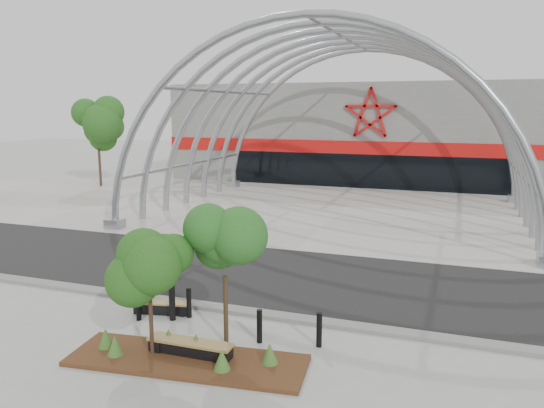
{
  "coord_description": "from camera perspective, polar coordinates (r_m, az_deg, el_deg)",
  "views": [
    {
      "loc": [
        6.53,
        -14.29,
        6.18
      ],
      "look_at": [
        0.0,
        4.0,
        2.6
      ],
      "focal_mm": 35.0,
      "sensor_mm": 36.0,
      "label": 1
    }
  ],
  "objects": [
    {
      "name": "planting_bed",
      "position": [
        13.7,
        -9.4,
        -15.83
      ],
      "size": [
        6.03,
        2.45,
        0.62
      ],
      "color": "#3E2111",
      "rests_on": "ground"
    },
    {
      "name": "arena_building",
      "position": [
        48.24,
        11.94,
        7.62
      ],
      "size": [
        34.0,
        15.24,
        8.0
      ],
      "color": "slate",
      "rests_on": "ground"
    },
    {
      "name": "bollard_1",
      "position": [
        16.01,
        -10.7,
        -10.25
      ],
      "size": [
        0.18,
        0.18,
        1.14
      ],
      "primitive_type": "cylinder",
      "color": "black",
      "rests_on": "ground"
    },
    {
      "name": "bollard_0",
      "position": [
        16.25,
        -14.18,
        -10.49
      ],
      "size": [
        0.15,
        0.15,
        0.92
      ],
      "primitive_type": "cylinder",
      "color": "black",
      "rests_on": "ground"
    },
    {
      "name": "kerb",
      "position": [
        16.65,
        -5.01,
        -11.16
      ],
      "size": [
        60.0,
        0.5,
        0.12
      ],
      "primitive_type": "cube",
      "color": "slate",
      "rests_on": "ground"
    },
    {
      "name": "bollard_3",
      "position": [
        14.38,
        -1.36,
        -13.0
      ],
      "size": [
        0.15,
        0.15,
        0.92
      ],
      "primitive_type": "cylinder",
      "color": "black",
      "rests_on": "ground"
    },
    {
      "name": "street_tree_1",
      "position": [
        13.66,
        -5.11,
        -4.72
      ],
      "size": [
        1.54,
        1.54,
        3.64
      ],
      "color": "#2E2211",
      "rests_on": "ground"
    },
    {
      "name": "ground",
      "position": [
        16.89,
        -4.65,
        -11.06
      ],
      "size": [
        140.0,
        140.0,
        0.0
      ],
      "primitive_type": "plane",
      "color": "#969791",
      "rests_on": "ground"
    },
    {
      "name": "bench_1",
      "position": [
        13.81,
        -8.77,
        -15.23
      ],
      "size": [
        2.22,
        0.5,
        0.46
      ],
      "color": "black",
      "rests_on": "ground"
    },
    {
      "name": "bollard_2",
      "position": [
        16.16,
        -8.93,
        -10.42
      ],
      "size": [
        0.15,
        0.15,
        0.92
      ],
      "primitive_type": "cylinder",
      "color": "black",
      "rests_on": "ground"
    },
    {
      "name": "street_tree_0",
      "position": [
        13.3,
        -13.11,
        -6.79
      ],
      "size": [
        1.41,
        1.41,
        3.21
      ],
      "color": "black",
      "rests_on": "ground"
    },
    {
      "name": "vault_canopy",
      "position": [
        31.12,
        7.13,
        -1.06
      ],
      "size": [
        20.8,
        15.8,
        20.36
      ],
      "color": "#93989D",
      "rests_on": "ground"
    },
    {
      "name": "bg_tree_0",
      "position": [
        43.38,
        -18.26,
        7.89
      ],
      "size": [
        3.0,
        3.0,
        6.45
      ],
      "color": "#311F17",
      "rests_on": "ground"
    },
    {
      "name": "road",
      "position": [
        19.93,
        -0.49,
        -7.59
      ],
      "size": [
        140.0,
        7.0,
        0.02
      ],
      "primitive_type": "cube",
      "color": "black",
      "rests_on": "ground"
    },
    {
      "name": "bollard_4",
      "position": [
        14.2,
        5.1,
        -13.32
      ],
      "size": [
        0.15,
        0.15,
        0.93
      ],
      "primitive_type": "cylinder",
      "color": "black",
      "rests_on": "ground"
    },
    {
      "name": "forecourt",
      "position": [
        31.12,
        7.13,
        -1.05
      ],
      "size": [
        60.0,
        17.0,
        0.04
      ],
      "primitive_type": "cube",
      "color": "#A9A399",
      "rests_on": "ground"
    },
    {
      "name": "bench_0",
      "position": [
        16.66,
        -11.7,
        -10.89
      ],
      "size": [
        1.81,
        0.76,
        0.37
      ],
      "color": "black",
      "rests_on": "ground"
    }
  ]
}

